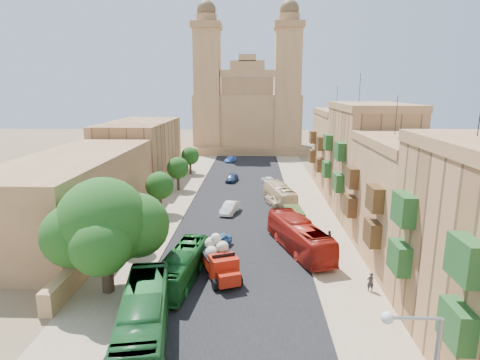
# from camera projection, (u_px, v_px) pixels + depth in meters

# --- Properties ---
(ground) EXTENTS (260.00, 260.00, 0.00)m
(ground) POSITION_uv_depth(u_px,v_px,m) (226.00, 323.00, 27.23)
(ground) COLOR brown
(road_surface) EXTENTS (14.00, 140.00, 0.01)m
(road_surface) POSITION_uv_depth(u_px,v_px,m) (241.00, 201.00, 56.44)
(road_surface) COLOR black
(road_surface) RESTS_ON ground
(sidewalk_east) EXTENTS (5.00, 140.00, 0.01)m
(sidewalk_east) POSITION_uv_depth(u_px,v_px,m) (309.00, 202.00, 56.10)
(sidewalk_east) COLOR #9F8568
(sidewalk_east) RESTS_ON ground
(sidewalk_west) EXTENTS (5.00, 140.00, 0.01)m
(sidewalk_west) POSITION_uv_depth(u_px,v_px,m) (174.00, 201.00, 56.79)
(sidewalk_west) COLOR #9F8568
(sidewalk_west) RESTS_ON ground
(kerb_east) EXTENTS (0.25, 140.00, 0.12)m
(kerb_east) POSITION_uv_depth(u_px,v_px,m) (291.00, 201.00, 56.18)
(kerb_east) COLOR #9F8568
(kerb_east) RESTS_ON ground
(kerb_west) EXTENTS (0.25, 140.00, 0.12)m
(kerb_west) POSITION_uv_depth(u_px,v_px,m) (192.00, 200.00, 56.69)
(kerb_west) COLOR #9F8568
(kerb_west) RESTS_ON ground
(townhouse_b) EXTENTS (9.00, 14.00, 14.90)m
(townhouse_b) POSITION_uv_depth(u_px,v_px,m) (410.00, 201.00, 36.10)
(townhouse_b) COLOR #AA7A4C
(townhouse_b) RESTS_ON ground
(townhouse_c) EXTENTS (9.00, 14.00, 17.40)m
(townhouse_c) POSITION_uv_depth(u_px,v_px,m) (369.00, 160.00, 49.45)
(townhouse_c) COLOR tan
(townhouse_c) RESTS_ON ground
(townhouse_d) EXTENTS (9.00, 14.00, 15.90)m
(townhouse_d) POSITION_uv_depth(u_px,v_px,m) (344.00, 149.00, 63.26)
(townhouse_d) COLOR #AA7A4C
(townhouse_d) RESTS_ON ground
(west_wall) EXTENTS (1.00, 40.00, 1.80)m
(west_wall) POSITION_uv_depth(u_px,v_px,m) (132.00, 216.00, 46.96)
(west_wall) COLOR #AA7A4C
(west_wall) RESTS_ON ground
(west_building_low) EXTENTS (10.00, 28.00, 8.40)m
(west_building_low) POSITION_uv_depth(u_px,v_px,m) (76.00, 193.00, 44.47)
(west_building_low) COLOR #976A41
(west_building_low) RESTS_ON ground
(west_building_mid) EXTENTS (10.00, 22.00, 10.00)m
(west_building_mid) POSITION_uv_depth(u_px,v_px,m) (140.00, 150.00, 69.62)
(west_building_mid) COLOR tan
(west_building_mid) RESTS_ON ground
(church) EXTENTS (28.00, 22.50, 36.30)m
(church) POSITION_uv_depth(u_px,v_px,m) (248.00, 113.00, 101.66)
(church) COLOR #AA7A4C
(church) RESTS_ON ground
(ficus_tree) EXTENTS (9.12, 8.39, 9.12)m
(ficus_tree) POSITION_uv_depth(u_px,v_px,m) (105.00, 226.00, 30.26)
(ficus_tree) COLOR #3C2A1E
(ficus_tree) RESTS_ON ground
(street_tree_a) EXTENTS (2.99, 2.99, 4.59)m
(street_tree_a) POSITION_uv_depth(u_px,v_px,m) (131.00, 221.00, 38.59)
(street_tree_a) COLOR #3C2A1E
(street_tree_a) RESTS_ON ground
(street_tree_b) EXTENTS (3.53, 3.53, 5.42)m
(street_tree_b) POSITION_uv_depth(u_px,v_px,m) (160.00, 186.00, 50.15)
(street_tree_b) COLOR #3C2A1E
(street_tree_b) RESTS_ON ground
(street_tree_c) EXTENTS (3.41, 3.41, 5.24)m
(street_tree_c) POSITION_uv_depth(u_px,v_px,m) (178.00, 168.00, 61.87)
(street_tree_c) COLOR #3C2A1E
(street_tree_c) RESTS_ON ground
(street_tree_d) EXTENTS (3.31, 3.31, 5.09)m
(street_tree_d) POSITION_uv_depth(u_px,v_px,m) (190.00, 156.00, 73.58)
(street_tree_d) COLOR #3C2A1E
(street_tree_d) RESTS_ON ground
(red_truck) EXTENTS (4.22, 6.34, 3.51)m
(red_truck) POSITION_uv_depth(u_px,v_px,m) (219.00, 259.00, 33.67)
(red_truck) COLOR #AD1D0D
(red_truck) RESTS_ON ground
(olive_pickup) EXTENTS (2.30, 4.48, 1.79)m
(olive_pickup) POSITION_uv_depth(u_px,v_px,m) (294.00, 217.00, 46.90)
(olive_pickup) COLOR #34451A
(olive_pickup) RESTS_ON ground
(bus_green_south) EXTENTS (4.69, 11.84, 3.21)m
(bus_green_south) POSITION_uv_depth(u_px,v_px,m) (144.00, 319.00, 24.77)
(bus_green_south) COLOR #1F652C
(bus_green_south) RESTS_ON ground
(bus_green_north) EXTENTS (3.32, 9.73, 2.66)m
(bus_green_north) POSITION_uv_depth(u_px,v_px,m) (182.00, 266.00, 32.77)
(bus_green_north) COLOR #13571E
(bus_green_north) RESTS_ON ground
(bus_red_east) EXTENTS (5.89, 11.33, 3.08)m
(bus_red_east) POSITION_uv_depth(u_px,v_px,m) (299.00, 236.00, 38.91)
(bus_red_east) COLOR #A61D13
(bus_red_east) RESTS_ON ground
(bus_cream_east) EXTENTS (4.26, 9.67, 2.62)m
(bus_cream_east) POSITION_uv_depth(u_px,v_px,m) (280.00, 194.00, 55.25)
(bus_cream_east) COLOR beige
(bus_cream_east) RESTS_ON ground
(car_blue_a) EXTENTS (3.08, 4.30, 1.36)m
(car_blue_a) POSITION_uv_depth(u_px,v_px,m) (217.00, 243.00, 39.53)
(car_blue_a) COLOR teal
(car_blue_a) RESTS_ON ground
(car_white_a) EXTENTS (2.55, 4.58, 1.43)m
(car_white_a) POSITION_uv_depth(u_px,v_px,m) (230.00, 208.00, 50.89)
(car_white_a) COLOR white
(car_white_a) RESTS_ON ground
(car_cream) EXTENTS (3.46, 5.35, 1.37)m
(car_cream) POSITION_uv_depth(u_px,v_px,m) (276.00, 200.00, 54.62)
(car_cream) COLOR beige
(car_cream) RESTS_ON ground
(car_dkblue) EXTENTS (2.32, 4.27, 1.18)m
(car_dkblue) POSITION_uv_depth(u_px,v_px,m) (232.00, 178.00, 68.20)
(car_dkblue) COLOR #1A2C4C
(car_dkblue) RESTS_ON ground
(car_white_b) EXTENTS (2.67, 3.92, 1.24)m
(car_white_b) POSITION_uv_depth(u_px,v_px,m) (268.00, 180.00, 66.86)
(car_white_b) COLOR white
(car_white_b) RESTS_ON ground
(car_blue_b) EXTENTS (2.41, 3.84, 1.19)m
(car_blue_b) POSITION_uv_depth(u_px,v_px,m) (230.00, 159.00, 86.35)
(car_blue_b) COLOR #3867C2
(car_blue_b) RESTS_ON ground
(pedestrian_a) EXTENTS (0.59, 0.41, 1.54)m
(pedestrian_a) POSITION_uv_depth(u_px,v_px,m) (370.00, 282.00, 31.30)
(pedestrian_a) COLOR #252327
(pedestrian_a) RESTS_ON ground
(pedestrian_c) EXTENTS (0.81, 1.25, 1.97)m
(pedestrian_c) POSITION_uv_depth(u_px,v_px,m) (329.00, 240.00, 39.38)
(pedestrian_c) COLOR #2D2E31
(pedestrian_c) RESTS_ON ground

